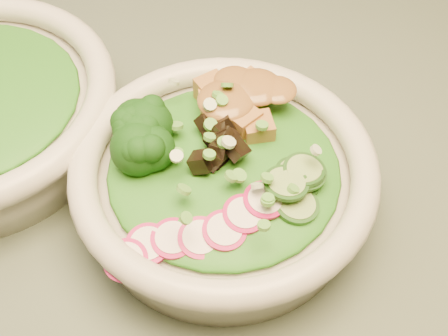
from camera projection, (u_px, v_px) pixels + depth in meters
name	position (u px, v px, depth m)	size (l,w,h in m)	color
dining_table	(326.00, 148.00, 0.73)	(1.20, 0.80, 0.75)	black
salad_bowl	(224.00, 182.00, 0.52)	(0.25, 0.25, 0.07)	beige
lettuce_bed	(224.00, 167.00, 0.50)	(0.19, 0.19, 0.02)	#1F6B16
broccoli_florets	(152.00, 146.00, 0.50)	(0.07, 0.06, 0.04)	black
radish_slices	(210.00, 229.00, 0.46)	(0.10, 0.04, 0.02)	#A70C4C
cucumber_slices	(300.00, 173.00, 0.48)	(0.06, 0.06, 0.03)	#85AD60
mushroom_heap	(227.00, 147.00, 0.50)	(0.06, 0.06, 0.04)	black
tofu_cubes	(240.00, 106.00, 0.53)	(0.08, 0.06, 0.03)	#A46F36
peanut_sauce	(241.00, 96.00, 0.52)	(0.06, 0.05, 0.01)	brown
scallion_garnish	(224.00, 150.00, 0.48)	(0.18, 0.18, 0.02)	#58A038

